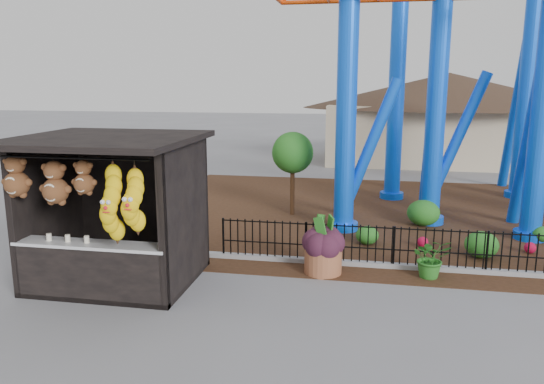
% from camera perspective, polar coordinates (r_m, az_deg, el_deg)
% --- Properties ---
extents(ground, '(120.00, 120.00, 0.00)m').
position_cam_1_polar(ground, '(9.99, -3.21, -13.02)').
color(ground, slate).
rests_on(ground, ground).
extents(mulch_bed, '(18.00, 12.00, 0.02)m').
position_cam_1_polar(mulch_bed, '(17.40, 16.26, -2.55)').
color(mulch_bed, '#331E11').
rests_on(mulch_bed, ground).
extents(curb, '(18.00, 0.18, 0.12)m').
position_cam_1_polar(curb, '(12.62, 18.37, -7.91)').
color(curb, gray).
rests_on(curb, ground).
extents(prize_booth, '(3.50, 3.40, 3.12)m').
position_cam_1_polar(prize_booth, '(11.32, -17.13, -2.27)').
color(prize_booth, black).
rests_on(prize_booth, ground).
extents(picket_fence, '(12.20, 0.06, 1.00)m').
position_cam_1_polar(picket_fence, '(12.65, 22.56, -6.08)').
color(picket_fence, black).
rests_on(picket_fence, ground).
extents(roller_coaster, '(11.00, 6.37, 10.82)m').
position_cam_1_polar(roller_coaster, '(17.41, 21.34, 18.51)').
color(roller_coaster, blue).
rests_on(roller_coaster, ground).
extents(terracotta_planter, '(0.97, 0.97, 0.59)m').
position_cam_1_polar(terracotta_planter, '(11.90, 5.51, -7.34)').
color(terracotta_planter, '#965636').
rests_on(terracotta_planter, ground).
extents(planter_foliage, '(0.70, 0.70, 0.64)m').
position_cam_1_polar(planter_foliage, '(11.71, 5.57, -4.49)').
color(planter_foliage, '#331423').
rests_on(planter_foliage, terracotta_planter).
extents(potted_plant, '(0.91, 0.82, 0.90)m').
position_cam_1_polar(potted_plant, '(12.04, 16.75, -6.79)').
color(potted_plant, '#245017').
rests_on(potted_plant, ground).
extents(landscaping, '(7.98, 3.84, 0.76)m').
position_cam_1_polar(landscaping, '(15.11, 18.93, -3.64)').
color(landscaping, '#22601C').
rests_on(landscaping, mulch_bed).
extents(pavilion, '(15.00, 15.00, 4.80)m').
position_cam_1_polar(pavilion, '(29.06, 18.39, 9.06)').
color(pavilion, '#BFAD8C').
rests_on(pavilion, ground).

